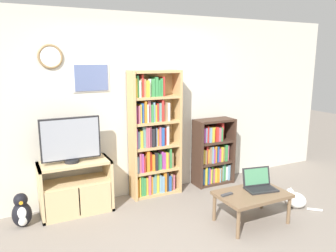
{
  "coord_description": "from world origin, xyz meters",
  "views": [
    {
      "loc": [
        -1.68,
        -2.71,
        1.98
      ],
      "look_at": [
        0.11,
        0.9,
        1.15
      ],
      "focal_mm": 35.0,
      "sensor_mm": 36.0,
      "label": 1
    }
  ],
  "objects": [
    {
      "name": "ground_plane",
      "position": [
        0.0,
        0.0,
        0.0
      ],
      "size": [
        18.0,
        18.0,
        0.0
      ],
      "primitive_type": "plane",
      "color": "gray"
    },
    {
      "name": "wall_back",
      "position": [
        -0.01,
        1.66,
        1.3
      ],
      "size": [
        7.06,
        0.09,
        2.6
      ],
      "color": "beige",
      "rests_on": "ground_plane"
    },
    {
      "name": "tv_stand",
      "position": [
        -0.98,
        1.38,
        0.35
      ],
      "size": [
        0.9,
        0.42,
        0.69
      ],
      "color": "tan",
      "rests_on": "ground_plane"
    },
    {
      "name": "television",
      "position": [
        -1.01,
        1.38,
        0.98
      ],
      "size": [
        0.73,
        0.18,
        0.58
      ],
      "color": "black",
      "rests_on": "tv_stand"
    },
    {
      "name": "bookshelf_tall",
      "position": [
        0.15,
        1.49,
        0.86
      ],
      "size": [
        0.74,
        0.27,
        1.82
      ],
      "color": "tan",
      "rests_on": "ground_plane"
    },
    {
      "name": "bookshelf_short",
      "position": [
        1.18,
        1.48,
        0.49
      ],
      "size": [
        0.64,
        0.31,
        1.05
      ],
      "color": "#3D281E",
      "rests_on": "ground_plane"
    },
    {
      "name": "coffee_table",
      "position": [
        0.89,
        0.17,
        0.34
      ],
      "size": [
        0.85,
        0.55,
        0.38
      ],
      "color": "brown",
      "rests_on": "ground_plane"
    },
    {
      "name": "laptop",
      "position": [
        1.05,
        0.24,
        0.45
      ],
      "size": [
        0.42,
        0.34,
        0.25
      ],
      "rotation": [
        0.0,
        0.0,
        -0.19
      ],
      "color": "#232326",
      "rests_on": "coffee_table"
    },
    {
      "name": "remote_near_laptop",
      "position": [
        0.57,
        0.25,
        0.39
      ],
      "size": [
        0.16,
        0.06,
        0.02
      ],
      "rotation": [
        0.0,
        0.0,
        4.83
      ],
      "color": "#38383A",
      "rests_on": "coffee_table"
    },
    {
      "name": "cat",
      "position": [
        1.69,
        0.23,
        0.11
      ],
      "size": [
        0.39,
        0.43,
        0.26
      ],
      "rotation": [
        0.0,
        0.0,
        0.45
      ],
      "color": "white",
      "rests_on": "ground_plane"
    },
    {
      "name": "penguin_figurine",
      "position": [
        -1.64,
        1.3,
        0.19
      ],
      "size": [
        0.23,
        0.2,
        0.42
      ],
      "color": "black",
      "rests_on": "ground_plane"
    }
  ]
}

